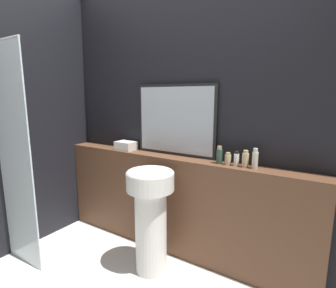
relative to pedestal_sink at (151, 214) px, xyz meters
The scene contains 11 objects.
wall_back 0.89m from the pedestal_sink, 90.26° to the left, with size 8.00×0.06×2.50m.
vanity_counter 0.37m from the pedestal_sink, 90.35° to the left, with size 2.52×0.20×0.92m.
pedestal_sink is the anchor object (origin of this frame).
mirror 0.86m from the pedestal_sink, 94.86° to the left, with size 0.82×0.03×0.65m.
towel_stack 0.82m from the pedestal_sink, 147.88° to the left, with size 0.19×0.15×0.09m.
shampoo_bottle 0.74m from the pedestal_sink, 39.78° to the left, with size 0.05×0.05×0.15m.
conditioner_bottle 0.78m from the pedestal_sink, 35.46° to the left, with size 0.05×0.05×0.10m.
lotion_bottle 0.83m from the pedestal_sink, 32.07° to the left, with size 0.04×0.04×0.12m.
body_wash_bottle 0.88m from the pedestal_sink, 29.18° to the left, with size 0.05×0.05×0.13m.
hand_soap_bottle 0.94m from the pedestal_sink, 26.66° to the left, with size 0.05×0.05×0.16m.
shower_panel 1.23m from the pedestal_sink, 152.86° to the right, with size 0.49×0.02×1.91m.
Camera 1 is at (1.21, -0.80, 1.47)m, focal length 28.00 mm.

